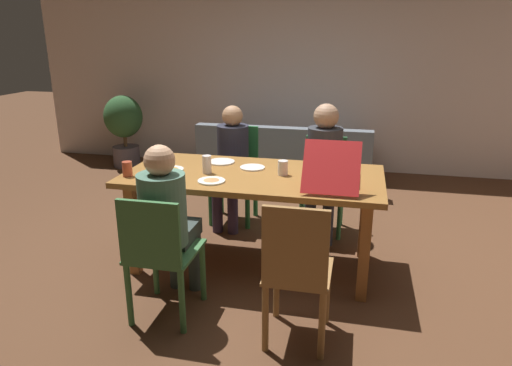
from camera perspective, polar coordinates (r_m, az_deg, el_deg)
ground_plane at (r=3.87m, az=-0.33°, el=-9.93°), size 20.00×20.00×0.00m
back_wall at (r=6.42m, az=6.03°, el=14.89°), size 7.73×0.12×2.95m
dining_table at (r=3.60m, az=-0.35°, el=-0.16°), size 1.98×0.94×0.78m
chair_0 at (r=4.43m, az=8.38°, el=0.44°), size 0.41×0.41×0.88m
person_0 at (r=4.24m, az=8.36°, el=2.84°), size 0.32×0.52×1.22m
chair_1 at (r=3.02m, az=-11.84°, el=-8.42°), size 0.42×0.45×0.88m
person_1 at (r=3.07m, az=-10.87°, el=-3.97°), size 0.30×0.53×1.17m
chair_2 at (r=4.63m, az=-2.54°, el=1.45°), size 0.44×0.41×0.94m
person_2 at (r=4.44m, az=-3.07°, el=3.23°), size 0.31×0.51×1.16m
chair_3 at (r=2.72m, az=5.06°, el=-10.75°), size 0.39×0.42×0.93m
pizza_box_0 at (r=3.38m, az=9.45°, el=0.87°), size 0.38×0.60×0.34m
plate_0 at (r=3.72m, az=-10.46°, el=1.72°), size 0.20×0.20×0.03m
plate_1 at (r=3.71m, az=-0.44°, el=1.92°), size 0.20×0.20×0.01m
plate_2 at (r=3.38m, az=-5.53°, el=0.33°), size 0.20×0.20×0.03m
plate_3 at (r=3.89m, az=-4.32°, el=2.63°), size 0.23×0.23×0.01m
drinking_glass_0 at (r=3.58m, az=-6.09°, el=2.31°), size 0.07×0.07×0.14m
drinking_glass_1 at (r=3.62m, az=-15.62°, el=1.69°), size 0.07×0.07×0.11m
drinking_glass_2 at (r=3.52m, az=3.34°, el=1.88°), size 0.08×0.08×0.11m
couch at (r=5.87m, az=3.69°, el=2.67°), size 2.10×0.91×0.76m
potted_plant at (r=6.75m, az=-16.02°, el=6.96°), size 0.53×0.53×1.00m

